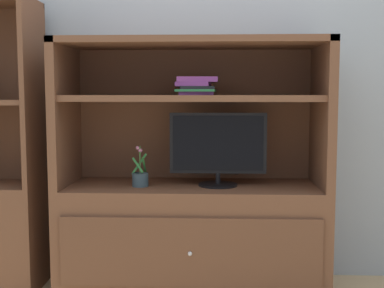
# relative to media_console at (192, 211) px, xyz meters

# --- Properties ---
(painted_rear_wall) EXTENTS (6.00, 0.10, 2.80)m
(painted_rear_wall) POSITION_rel_media_console_xyz_m (0.00, 0.34, 0.92)
(painted_rear_wall) COLOR #9EA8B2
(painted_rear_wall) RESTS_ON ground_plane
(media_console) EXTENTS (1.56, 0.59, 1.50)m
(media_console) POSITION_rel_media_console_xyz_m (0.00, 0.00, 0.00)
(media_console) COLOR brown
(media_console) RESTS_ON ground_plane
(tv_monitor) EXTENTS (0.57, 0.23, 0.43)m
(tv_monitor) POSITION_rel_media_console_xyz_m (0.15, -0.02, 0.39)
(tv_monitor) COLOR black
(tv_monitor) RESTS_ON media_console
(potted_plant) EXTENTS (0.10, 0.13, 0.24)m
(potted_plant) POSITION_rel_media_console_xyz_m (-0.30, -0.06, 0.21)
(potted_plant) COLOR #384C56
(potted_plant) RESTS_ON media_console
(magazine_stack) EXTENTS (0.25, 0.34, 0.10)m
(magazine_stack) POSITION_rel_media_console_xyz_m (0.02, -0.01, 0.75)
(magazine_stack) COLOR purple
(magazine_stack) RESTS_ON media_console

